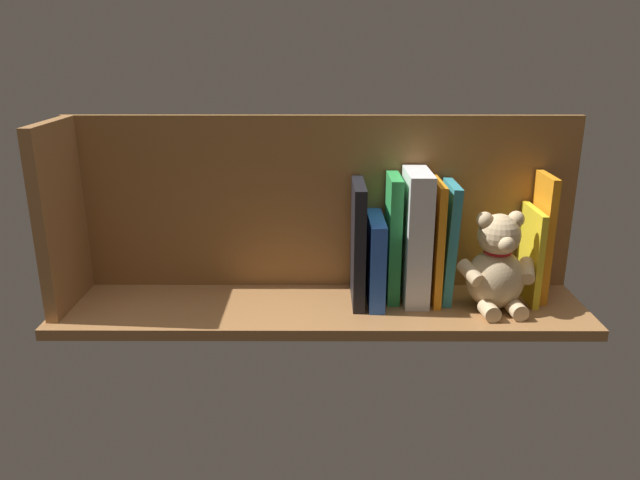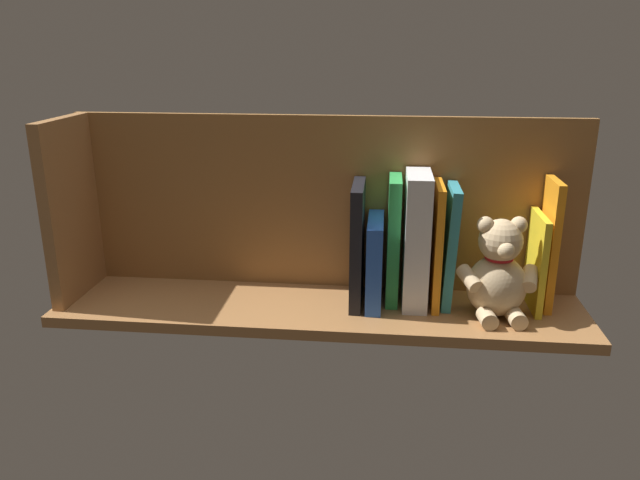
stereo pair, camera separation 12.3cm
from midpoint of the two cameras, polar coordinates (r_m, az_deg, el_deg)
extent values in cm
cube|color=#9E6B3D|center=(127.95, -2.76, -6.36)|extent=(107.52, 25.64, 2.20)
cube|color=#936131|center=(131.35, -2.66, 3.41)|extent=(107.52, 1.50, 37.17)
cube|color=#9E6B3D|center=(134.27, -25.55, 1.96)|extent=(2.40, 19.64, 37.17)
cube|color=orange|center=(132.37, 17.26, 0.23)|extent=(1.58, 10.65, 26.13)
cube|color=yellow|center=(131.69, 16.30, -1.31)|extent=(1.32, 12.94, 19.43)
ellipsoid|color=#D1B284|center=(126.53, 13.15, -3.58)|extent=(12.65, 11.56, 12.22)
sphere|color=#D1B284|center=(123.50, 13.45, 0.42)|extent=(8.40, 8.40, 8.40)
sphere|color=#D1B284|center=(123.69, 14.94, 1.85)|extent=(3.24, 3.24, 3.24)
sphere|color=#D1B284|center=(121.61, 12.16, 1.79)|extent=(3.24, 3.24, 3.24)
sphere|color=beige|center=(120.50, 13.97, -0.38)|extent=(3.24, 3.24, 3.24)
cylinder|color=#D1B284|center=(126.44, 15.93, -2.79)|extent=(4.22, 6.51, 4.52)
cylinder|color=#D1B284|center=(122.67, 10.88, -3.05)|extent=(5.21, 6.65, 4.52)
cylinder|color=#D1B284|center=(124.68, 14.96, -6.30)|extent=(3.71, 4.90, 3.24)
cylinder|color=#D1B284|center=(122.88, 12.55, -6.48)|extent=(3.71, 4.90, 3.24)
torus|color=red|center=(124.52, 13.34, -1.05)|extent=(6.14, 6.14, 0.95)
cube|color=teal|center=(127.65, 8.89, -0.20)|extent=(2.82, 11.91, 24.54)
cube|color=orange|center=(126.56, 7.79, -0.16)|extent=(1.50, 13.25, 25.08)
cube|color=white|center=(125.58, 5.98, 0.25)|extent=(4.90, 13.44, 27.12)
cube|color=green|center=(126.49, 3.87, 0.16)|extent=(2.45, 11.32, 25.95)
cube|color=blue|center=(125.73, 2.23, -1.87)|extent=(3.12, 15.31, 17.83)
cube|color=black|center=(124.67, 0.59, -0.32)|extent=(2.33, 14.93, 24.89)
camera|label=1|loc=(0.06, -92.86, -0.93)|focal=34.49mm
camera|label=2|loc=(0.06, 87.14, 0.93)|focal=34.49mm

